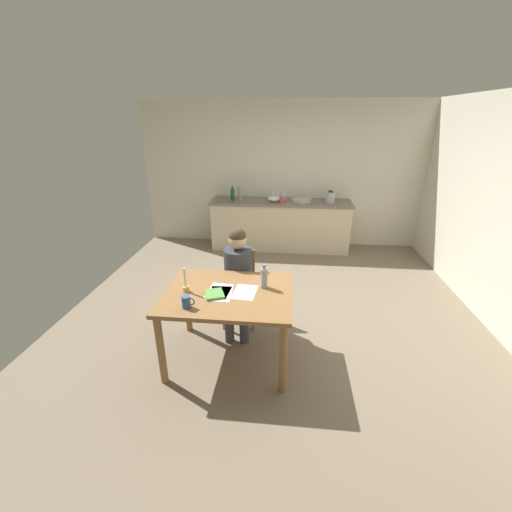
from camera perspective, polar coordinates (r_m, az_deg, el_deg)
The scene contains 22 objects.
ground_plane at distance 4.34m, azimuth 2.97°, elevation -9.50°, with size 5.20×5.20×0.04m, color #7A6B56.
wall_back at distance 6.34m, azimuth 4.53°, elevation 13.76°, with size 5.20×0.12×2.60m, color beige.
kitchen_counter at distance 6.18m, azimuth 4.19°, elevation 5.45°, with size 2.53×0.64×0.90m.
dining_table at distance 3.23m, azimuth -4.84°, elevation -7.93°, with size 1.22×0.94×0.76m.
chair_at_table at distance 3.92m, azimuth -2.90°, elevation -4.75°, with size 0.43×0.43×0.86m.
person_seated at distance 3.70m, azimuth -3.15°, elevation -3.14°, with size 0.35×0.61×1.19m.
coffee_mug at distance 2.96m, azimuth -11.93°, elevation -7.76°, with size 0.12×0.08×0.11m.
candlestick at distance 3.21m, azimuth -12.05°, elevation -4.95°, with size 0.06×0.06×0.25m.
book_magazine at distance 3.13m, azimuth -7.21°, elevation -6.56°, with size 0.17×0.19×0.03m, color #5A9643.
paper_letter at distance 3.15m, azimuth -6.16°, elevation -6.49°, with size 0.21×0.30×0.00m, color white.
paper_bill at distance 3.21m, azimuth -6.37°, elevation -5.97°, with size 0.21×0.30×0.00m, color white.
paper_envelope at distance 3.16m, azimuth -1.96°, elevation -6.25°, with size 0.21×0.30×0.00m, color white.
wine_bottle_on_table at distance 3.20m, azimuth 1.40°, elevation -3.78°, with size 0.07×0.07×0.25m.
sink_unit at distance 6.07m, azimuth 7.90°, elevation 9.56°, with size 0.36×0.36×0.24m.
bottle_oil at distance 6.07m, azimuth -4.07°, elevation 10.59°, with size 0.07×0.07×0.26m.
bottle_vinegar at distance 6.12m, azimuth -2.76°, elevation 10.72°, with size 0.07×0.07×0.26m.
mixing_bowl at distance 6.00m, azimuth 3.10°, elevation 9.86°, with size 0.22×0.22×0.10m, color white.
stovetop_kettle at distance 6.08m, azimuth 12.70°, elevation 9.99°, with size 0.18×0.18×0.22m.
wine_glass_near_sink at distance 6.19m, azimuth 4.85°, elevation 10.77°, with size 0.07×0.07×0.15m.
wine_glass_by_kettle at distance 6.19m, azimuth 3.74°, elevation 10.81°, with size 0.07×0.07×0.15m.
wine_glass_back_left at distance 6.19m, azimuth 2.95°, elevation 10.83°, with size 0.07×0.07×0.15m.
teacup_on_counter at distance 5.91m, azimuth 4.55°, elevation 9.63°, with size 0.12×0.08×0.10m.
Camera 1 is at (0.15, -3.66, 2.31)m, focal length 23.14 mm.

